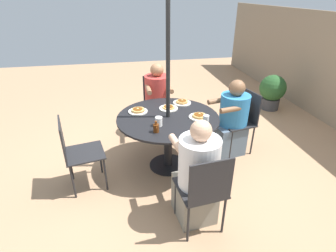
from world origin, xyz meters
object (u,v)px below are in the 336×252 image
object	(u,v)px
patio_chair_north	(76,150)
coffee_cup	(159,122)
pancake_plate_a	(199,116)
patio_table	(168,125)
diner_south	(231,122)
diner_west	(158,104)
potted_shrub	(272,91)
diner_east	(197,177)
drinking_glass_a	(206,121)
patio_chair_south	(242,118)
pancake_plate_d	(182,102)
syrup_bottle	(156,128)
patio_chair_east	(204,188)
patio_chair_west	(156,100)
pancake_plate_c	(169,108)
pancake_plate_b	(138,111)

from	to	relation	value
patio_chair_north	coffee_cup	xyz separation A→B (m)	(-0.00, 0.96, 0.27)
patio_chair_north	pancake_plate_a	distance (m)	1.51
patio_table	diner_south	world-z (taller)	diner_south
diner_west	potted_shrub	bearing A→B (deg)	-165.49
diner_east	drinking_glass_a	bearing A→B (deg)	59.68
patio_chair_north	diner_south	xyz separation A→B (m)	(-0.40, 2.06, -0.03)
patio_chair_south	pancake_plate_d	size ratio (longest dim) A/B	3.61
patio_table	diner_west	distance (m)	0.97
patio_chair_north	syrup_bottle	xyz separation A→B (m)	(0.14, 0.91, 0.27)
diner_south	diner_west	bearing A→B (deg)	39.09
pancake_plate_a	drinking_glass_a	xyz separation A→B (m)	(0.24, 0.01, 0.05)
diner_south	patio_chair_east	bearing A→B (deg)	137.20
patio_chair_west	potted_shrub	distance (m)	2.41
diner_west	pancake_plate_d	world-z (taller)	diner_west
patio_chair_east	pancake_plate_c	bearing A→B (deg)	86.73
patio_chair_west	drinking_glass_a	distance (m)	1.55
patio_chair_east	patio_chair_south	size ratio (longest dim) A/B	1.00
pancake_plate_c	drinking_glass_a	bearing A→B (deg)	29.45
patio_chair_west	potted_shrub	world-z (taller)	patio_chair_west
drinking_glass_a	pancake_plate_c	bearing A→B (deg)	-150.55
pancake_plate_c	diner_west	bearing A→B (deg)	-177.24
patio_chair_south	pancake_plate_b	xyz separation A→B (m)	(-0.00, -1.47, 0.24)
diner_south	pancake_plate_d	distance (m)	0.75
patio_table	pancake_plate_b	world-z (taller)	pancake_plate_b
patio_chair_north	pancake_plate_a	size ratio (longest dim) A/B	3.61
diner_east	diner_west	world-z (taller)	diner_west
diner_east	diner_south	distance (m)	1.41
patio_chair_south	coffee_cup	distance (m)	1.37
patio_chair_east	coffee_cup	distance (m)	0.99
diner_south	patio_chair_west	bearing A→B (deg)	33.19
patio_table	diner_south	size ratio (longest dim) A/B	1.17
patio_chair_west	syrup_bottle	bearing A→B (deg)	82.50
patio_chair_west	patio_chair_east	bearing A→B (deg)	93.59
diner_west	pancake_plate_a	world-z (taller)	diner_west
patio_table	patio_chair_west	bearing A→B (deg)	178.90
coffee_cup	diner_south	bearing A→B (deg)	110.02
diner_east	pancake_plate_c	bearing A→B (deg)	86.25
diner_east	pancake_plate_a	bearing A→B (deg)	66.33
coffee_cup	diner_west	bearing A→B (deg)	171.79
diner_south	drinking_glass_a	xyz separation A→B (m)	(0.52, -0.56, 0.32)
pancake_plate_c	coffee_cup	distance (m)	0.50
syrup_bottle	patio_chair_north	bearing A→B (deg)	-98.98
patio_chair_north	coffee_cup	distance (m)	1.00
diner_south	patio_chair_south	bearing A→B (deg)	-90.00
coffee_cup	patio_chair_south	bearing A→B (deg)	108.79
patio_table	pancake_plate_a	size ratio (longest dim) A/B	5.14
pancake_plate_b	pancake_plate_a	bearing A→B (deg)	66.61
patio_chair_south	pancake_plate_a	bearing A→B (deg)	102.10
patio_chair_south	coffee_cup	xyz separation A→B (m)	(0.43, -1.27, 0.27)
diner_south	coffee_cup	xyz separation A→B (m)	(0.40, -1.10, 0.30)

